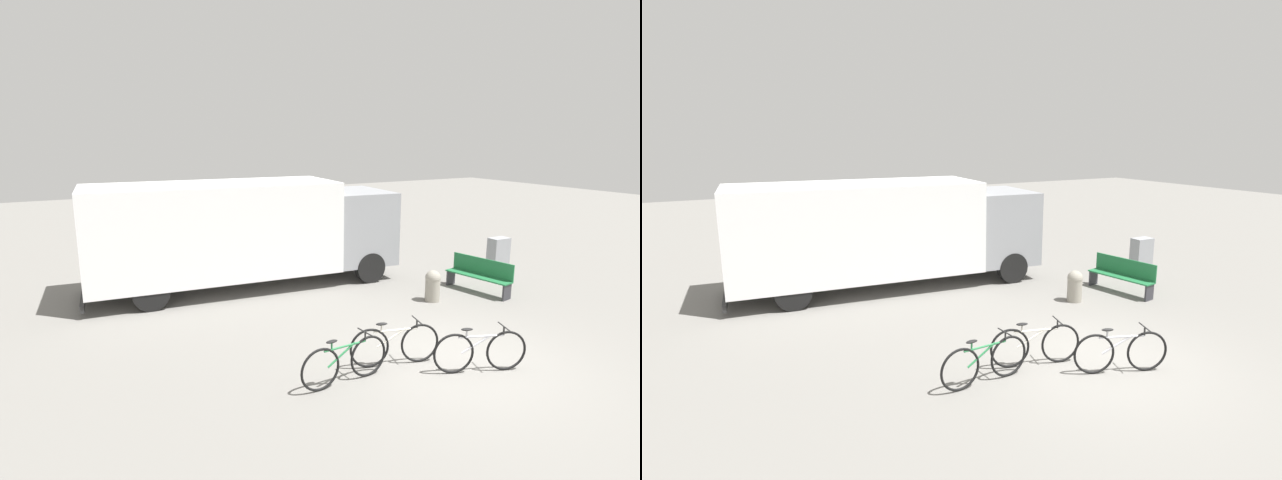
{
  "view_description": "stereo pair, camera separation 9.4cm",
  "coord_description": "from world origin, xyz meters",
  "views": [
    {
      "loc": [
        -6.46,
        -6.5,
        4.22
      ],
      "look_at": [
        -0.58,
        4.48,
        1.56
      ],
      "focal_mm": 28.0,
      "sensor_mm": 36.0,
      "label": 1
    },
    {
      "loc": [
        -6.37,
        -6.55,
        4.22
      ],
      "look_at": [
        -0.58,
        4.48,
        1.56
      ],
      "focal_mm": 28.0,
      "sensor_mm": 36.0,
      "label": 2
    }
  ],
  "objects": [
    {
      "name": "bicycle_middle",
      "position": [
        -1.18,
        0.44,
        0.4
      ],
      "size": [
        1.7,
        0.57,
        0.86
      ],
      "rotation": [
        0.0,
        0.0,
        -0.26
      ],
      "color": "black",
      "rests_on": "ground"
    },
    {
      "name": "bollard_near_bench",
      "position": [
        1.86,
        2.93,
        0.43
      ],
      "size": [
        0.39,
        0.39,
        0.81
      ],
      "color": "gray",
      "rests_on": "ground"
    },
    {
      "name": "bicycle_near",
      "position": [
        -2.35,
        0.27,
        0.4
      ],
      "size": [
        1.75,
        0.44,
        0.86
      ],
      "rotation": [
        0.0,
        0.0,
        0.06
      ],
      "color": "black",
      "rests_on": "ground"
    },
    {
      "name": "delivery_truck",
      "position": [
        -1.95,
        6.46,
        1.63
      ],
      "size": [
        8.7,
        3.15,
        2.93
      ],
      "rotation": [
        0.0,
        0.0,
        -0.09
      ],
      "color": "white",
      "rests_on": "ground"
    },
    {
      "name": "ground_plane",
      "position": [
        0.0,
        0.0,
        0.0
      ],
      "size": [
        60.0,
        60.0,
        0.0
      ],
      "primitive_type": "plane",
      "color": "slate"
    },
    {
      "name": "bicycle_far",
      "position": [
        0.0,
        -0.51,
        0.4
      ],
      "size": [
        1.65,
        0.69,
        0.86
      ],
      "rotation": [
        0.0,
        0.0,
        -0.36
      ],
      "color": "black",
      "rests_on": "ground"
    },
    {
      "name": "utility_box",
      "position": [
        5.64,
        4.25,
        0.52
      ],
      "size": [
        0.63,
        0.39,
        1.04
      ],
      "color": "gray",
      "rests_on": "ground"
    },
    {
      "name": "park_bench",
      "position": [
        3.52,
        2.94,
        0.5
      ],
      "size": [
        0.72,
        1.9,
        0.91
      ],
      "rotation": [
        0.0,
        0.0,
        1.75
      ],
      "color": "#1E6638",
      "rests_on": "ground"
    }
  ]
}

